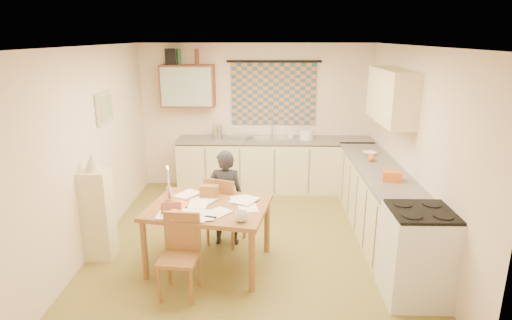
{
  "coord_description": "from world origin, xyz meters",
  "views": [
    {
      "loc": [
        0.15,
        -5.16,
        2.62
      ],
      "look_at": [
        0.04,
        0.2,
        1.05
      ],
      "focal_mm": 30.0,
      "sensor_mm": 36.0,
      "label": 1
    }
  ],
  "objects_px": {
    "shelf_stand": "(98,215)",
    "stove": "(417,255)",
    "person": "(226,198)",
    "counter_back": "(274,165)",
    "counter_right": "(379,202)",
    "chair_far": "(226,222)",
    "dining_table": "(209,235)"
  },
  "relations": [
    {
      "from": "shelf_stand",
      "to": "stove",
      "type": "bearing_deg",
      "value": -12.43
    },
    {
      "from": "stove",
      "to": "person",
      "type": "relative_size",
      "value": 0.77
    },
    {
      "from": "counter_back",
      "to": "counter_right",
      "type": "distance_m",
      "value": 2.19
    },
    {
      "from": "counter_right",
      "to": "chair_far",
      "type": "xyz_separation_m",
      "value": [
        -2.05,
        -0.32,
        -0.17
      ]
    },
    {
      "from": "chair_far",
      "to": "counter_right",
      "type": "bearing_deg",
      "value": -149.84
    },
    {
      "from": "dining_table",
      "to": "person",
      "type": "height_order",
      "value": "person"
    },
    {
      "from": "dining_table",
      "to": "person",
      "type": "distance_m",
      "value": 0.63
    },
    {
      "from": "counter_right",
      "to": "stove",
      "type": "xyz_separation_m",
      "value": [
        0.0,
        -1.51,
        0.03
      ]
    },
    {
      "from": "counter_back",
      "to": "chair_far",
      "type": "relative_size",
      "value": 3.58
    },
    {
      "from": "dining_table",
      "to": "chair_far",
      "type": "relative_size",
      "value": 1.62
    },
    {
      "from": "dining_table",
      "to": "chair_far",
      "type": "xyz_separation_m",
      "value": [
        0.14,
        0.57,
        -0.09
      ]
    },
    {
      "from": "dining_table",
      "to": "shelf_stand",
      "type": "distance_m",
      "value": 1.37
    },
    {
      "from": "dining_table",
      "to": "shelf_stand",
      "type": "relative_size",
      "value": 1.35
    },
    {
      "from": "counter_right",
      "to": "chair_far",
      "type": "distance_m",
      "value": 2.08
    },
    {
      "from": "stove",
      "to": "person",
      "type": "height_order",
      "value": "person"
    },
    {
      "from": "dining_table",
      "to": "person",
      "type": "bearing_deg",
      "value": 85.69
    },
    {
      "from": "stove",
      "to": "shelf_stand",
      "type": "xyz_separation_m",
      "value": [
        -3.54,
        0.78,
        0.07
      ]
    },
    {
      "from": "counter_back",
      "to": "person",
      "type": "relative_size",
      "value": 2.62
    },
    {
      "from": "counter_back",
      "to": "counter_right",
      "type": "relative_size",
      "value": 1.12
    },
    {
      "from": "chair_far",
      "to": "shelf_stand",
      "type": "xyz_separation_m",
      "value": [
        -1.49,
        -0.41,
        0.27
      ]
    },
    {
      "from": "counter_right",
      "to": "stove",
      "type": "distance_m",
      "value": 1.51
    },
    {
      "from": "chair_far",
      "to": "shelf_stand",
      "type": "height_order",
      "value": "shelf_stand"
    },
    {
      "from": "shelf_stand",
      "to": "chair_far",
      "type": "bearing_deg",
      "value": 15.49
    },
    {
      "from": "dining_table",
      "to": "stove",
      "type": "bearing_deg",
      "value": -5.36
    },
    {
      "from": "chair_far",
      "to": "counter_back",
      "type": "bearing_deg",
      "value": -87.03
    },
    {
      "from": "stove",
      "to": "chair_far",
      "type": "height_order",
      "value": "stove"
    },
    {
      "from": "counter_right",
      "to": "chair_far",
      "type": "height_order",
      "value": "same"
    },
    {
      "from": "counter_right",
      "to": "shelf_stand",
      "type": "distance_m",
      "value": 3.62
    },
    {
      "from": "shelf_stand",
      "to": "dining_table",
      "type": "bearing_deg",
      "value": -6.75
    },
    {
      "from": "shelf_stand",
      "to": "counter_right",
      "type": "bearing_deg",
      "value": 11.67
    },
    {
      "from": "person",
      "to": "shelf_stand",
      "type": "height_order",
      "value": "person"
    },
    {
      "from": "stove",
      "to": "person",
      "type": "xyz_separation_m",
      "value": [
        -2.04,
        1.17,
        0.14
      ]
    }
  ]
}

